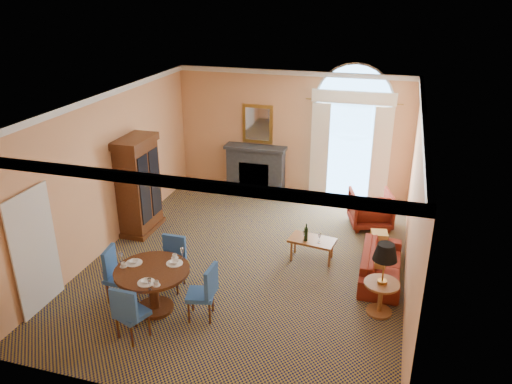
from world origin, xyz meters
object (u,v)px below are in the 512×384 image
(side_table, at_px, (383,270))
(dining_table, at_px, (153,280))
(sofa, at_px, (381,264))
(coffee_table, at_px, (312,241))
(armoire, at_px, (139,187))
(armchair, at_px, (370,209))

(side_table, bearing_deg, dining_table, -164.99)
(sofa, xyz_separation_m, coffee_table, (-1.37, 0.25, 0.16))
(dining_table, height_order, sofa, dining_table)
(dining_table, distance_m, coffee_table, 3.28)
(side_table, bearing_deg, coffee_table, 135.29)
(armoire, xyz_separation_m, sofa, (5.27, -0.51, -0.77))
(sofa, bearing_deg, coffee_table, 79.19)
(dining_table, height_order, coffee_table, dining_table)
(armoire, distance_m, side_table, 5.58)
(sofa, relative_size, side_table, 1.44)
(armoire, relative_size, coffee_table, 2.24)
(armoire, xyz_separation_m, coffee_table, (3.90, -0.25, -0.61))
(sofa, bearing_deg, armchair, 9.46)
(armchair, relative_size, side_table, 0.72)
(armoire, relative_size, side_table, 1.68)
(armoire, bearing_deg, side_table, -17.34)
(armchair, bearing_deg, armoire, 2.17)
(armoire, height_order, armchair, armoire)
(dining_table, xyz_separation_m, coffee_table, (2.24, 2.39, -0.15))
(dining_table, xyz_separation_m, armchair, (3.24, 4.28, -0.16))
(armchair, bearing_deg, side_table, 80.96)
(sofa, distance_m, coffee_table, 1.40)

